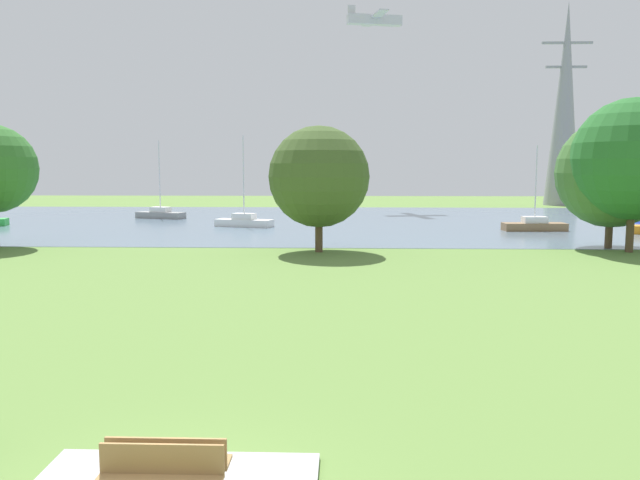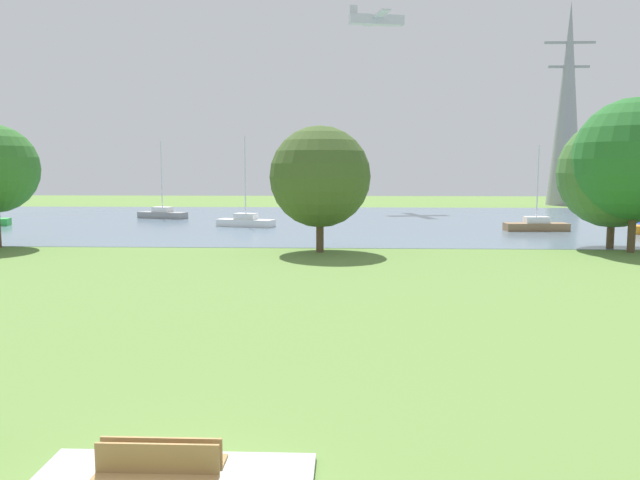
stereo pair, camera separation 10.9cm
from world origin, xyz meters
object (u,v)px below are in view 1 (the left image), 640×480
bench_facing_water (169,467)px  sailboat_yellow (620,211)px  tree_west_near (319,177)px  electricity_pylon (565,105)px  sailboat_gray (161,214)px  tree_mid_shore (634,159)px  sailboat_white (244,221)px  tree_east_near (612,173)px  light_aircraft (374,20)px  sailboat_brown (534,225)px

bench_facing_water → sailboat_yellow: (30.79, 57.27, -0.02)m
bench_facing_water → sailboat_yellow: sailboat_yellow is taller
tree_west_near → electricity_pylon: 57.05m
sailboat_gray → tree_mid_shore: tree_mid_shore is taller
sailboat_white → sailboat_yellow: size_ratio=1.35×
tree_east_near → light_aircraft: 42.98m
sailboat_white → light_aircraft: size_ratio=0.89×
sailboat_white → electricity_pylon: electricity_pylon is taller
sailboat_brown → sailboat_yellow: bearing=50.4°
sailboat_yellow → tree_mid_shore: bearing=-112.0°
tree_mid_shore → bench_facing_water: bearing=-123.9°
sailboat_brown → light_aircraft: bearing=113.3°
electricity_pylon → light_aircraft: bearing=-161.6°
electricity_pylon → light_aircraft: 27.79m
tree_mid_shore → light_aircraft: size_ratio=1.05×
sailboat_brown → bench_facing_water: bearing=-113.0°
bench_facing_water → tree_mid_shore: size_ratio=0.20×
bench_facing_water → tree_east_near: tree_east_near is taller
bench_facing_water → tree_mid_shore: bearing=56.1°
tree_west_near → bench_facing_water: bearing=-92.4°
tree_east_near → electricity_pylon: (12.24, 45.54, 8.37)m
sailboat_yellow → tree_east_near: size_ratio=0.71×
sailboat_white → tree_east_near: tree_east_near is taller
sailboat_gray → sailboat_brown: (32.47, -10.95, -0.01)m
tree_mid_shore → tree_west_near: bearing=-178.1°
sailboat_yellow → light_aircraft: size_ratio=0.66×
sailboat_gray → tree_west_near: 29.24m
sailboat_brown → tree_mid_shore: 13.53m
bench_facing_water → tree_mid_shore: 34.84m
sailboat_brown → tree_mid_shore: bearing=-81.7°
bench_facing_water → light_aircraft: size_ratio=0.21×
bench_facing_water → sailboat_yellow: size_ratio=0.32×
tree_mid_shore → light_aircraft: light_aircraft is taller
sailboat_gray → tree_mid_shore: (34.29, -23.42, 4.92)m
sailboat_yellow → tree_mid_shore: tree_mid_shore is taller
tree_west_near → light_aircraft: (4.86, 39.56, 17.53)m
bench_facing_water → tree_west_near: size_ratio=0.25×
electricity_pylon → sailboat_yellow: bearing=-90.6°
sailboat_brown → tree_west_near: bearing=-141.2°
tree_east_near → light_aircraft: bearing=108.9°
light_aircraft → tree_mid_shore: bearing=-71.3°
bench_facing_water → sailboat_gray: 54.18m
sailboat_white → sailboat_yellow: 38.90m
sailboat_yellow → light_aircraft: (-24.77, 10.33, 21.45)m
bench_facing_water → sailboat_yellow: 65.02m
tree_mid_shore → light_aircraft: bearing=108.7°
sailboat_gray → sailboat_white: bearing=-41.6°
sailboat_gray → electricity_pylon: electricity_pylon is taller
sailboat_white → tree_east_near: size_ratio=0.95×
sailboat_white → tree_east_near: (24.40, -13.32, 4.10)m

